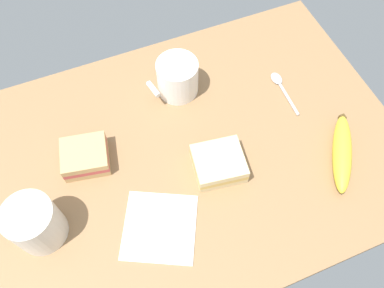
{
  "coord_description": "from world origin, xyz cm",
  "views": [
    {
      "loc": [
        15.1,
        37.04,
        75.96
      ],
      "look_at": [
        0.0,
        0.0,
        5.0
      ],
      "focal_mm": 36.79,
      "sensor_mm": 36.0,
      "label": 1
    }
  ],
  "objects_px": {
    "sandwich_main": "(85,157)",
    "spoon": "(281,86)",
    "sandwich_side": "(219,164)",
    "banana": "(342,152)",
    "coffee_mug_black": "(177,77)",
    "paper_napkin": "(160,227)",
    "coffee_mug_milky": "(35,223)"
  },
  "relations": [
    {
      "from": "sandwich_side",
      "to": "paper_napkin",
      "type": "distance_m",
      "value": 0.17
    },
    {
      "from": "banana",
      "to": "paper_napkin",
      "type": "bearing_deg",
      "value": 0.13
    },
    {
      "from": "sandwich_main",
      "to": "coffee_mug_black",
      "type": "bearing_deg",
      "value": -156.85
    },
    {
      "from": "coffee_mug_black",
      "to": "banana",
      "type": "height_order",
      "value": "coffee_mug_black"
    },
    {
      "from": "sandwich_main",
      "to": "spoon",
      "type": "height_order",
      "value": "sandwich_main"
    },
    {
      "from": "coffee_mug_black",
      "to": "paper_napkin",
      "type": "distance_m",
      "value": 0.34
    },
    {
      "from": "sandwich_side",
      "to": "paper_napkin",
      "type": "bearing_deg",
      "value": 25.13
    },
    {
      "from": "banana",
      "to": "paper_napkin",
      "type": "height_order",
      "value": "banana"
    },
    {
      "from": "sandwich_side",
      "to": "banana",
      "type": "distance_m",
      "value": 0.26
    },
    {
      "from": "sandwich_side",
      "to": "banana",
      "type": "xyz_separation_m",
      "value": [
        -0.25,
        0.07,
        -0.0
      ]
    },
    {
      "from": "banana",
      "to": "paper_napkin",
      "type": "xyz_separation_m",
      "value": [
        0.4,
        0.0,
        -0.02
      ]
    },
    {
      "from": "sandwich_main",
      "to": "banana",
      "type": "xyz_separation_m",
      "value": [
        -0.5,
        0.19,
        -0.0
      ]
    },
    {
      "from": "coffee_mug_milky",
      "to": "sandwich_main",
      "type": "xyz_separation_m",
      "value": [
        -0.12,
        -0.12,
        -0.03
      ]
    },
    {
      "from": "coffee_mug_black",
      "to": "sandwich_side",
      "type": "height_order",
      "value": "coffee_mug_black"
    },
    {
      "from": "coffee_mug_black",
      "to": "sandwich_side",
      "type": "bearing_deg",
      "value": 90.78
    },
    {
      "from": "sandwich_main",
      "to": "spoon",
      "type": "bearing_deg",
      "value": -177.77
    },
    {
      "from": "coffee_mug_milky",
      "to": "paper_napkin",
      "type": "relative_size",
      "value": 0.84
    },
    {
      "from": "coffee_mug_milky",
      "to": "sandwich_side",
      "type": "height_order",
      "value": "coffee_mug_milky"
    },
    {
      "from": "sandwich_side",
      "to": "spoon",
      "type": "bearing_deg",
      "value": -148.51
    },
    {
      "from": "coffee_mug_milky",
      "to": "sandwich_main",
      "type": "distance_m",
      "value": 0.17
    },
    {
      "from": "coffee_mug_milky",
      "to": "sandwich_main",
      "type": "bearing_deg",
      "value": -135.11
    },
    {
      "from": "sandwich_main",
      "to": "paper_napkin",
      "type": "height_order",
      "value": "sandwich_main"
    },
    {
      "from": "coffee_mug_black",
      "to": "paper_napkin",
      "type": "relative_size",
      "value": 0.86
    },
    {
      "from": "sandwich_side",
      "to": "banana",
      "type": "relative_size",
      "value": 0.64
    },
    {
      "from": "coffee_mug_black",
      "to": "sandwich_main",
      "type": "xyz_separation_m",
      "value": [
        0.24,
        0.1,
        -0.02
      ]
    },
    {
      "from": "sandwich_main",
      "to": "sandwich_side",
      "type": "xyz_separation_m",
      "value": [
        -0.25,
        0.12,
        0.0
      ]
    },
    {
      "from": "sandwich_side",
      "to": "paper_napkin",
      "type": "relative_size",
      "value": 0.82
    },
    {
      "from": "coffee_mug_black",
      "to": "banana",
      "type": "relative_size",
      "value": 0.67
    },
    {
      "from": "coffee_mug_black",
      "to": "banana",
      "type": "distance_m",
      "value": 0.39
    },
    {
      "from": "banana",
      "to": "coffee_mug_black",
      "type": "bearing_deg",
      "value": -49.47
    },
    {
      "from": "coffee_mug_milky",
      "to": "sandwich_side",
      "type": "relative_size",
      "value": 1.03
    },
    {
      "from": "sandwich_main",
      "to": "spoon",
      "type": "xyz_separation_m",
      "value": [
        -0.47,
        -0.02,
        -0.02
      ]
    }
  ]
}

